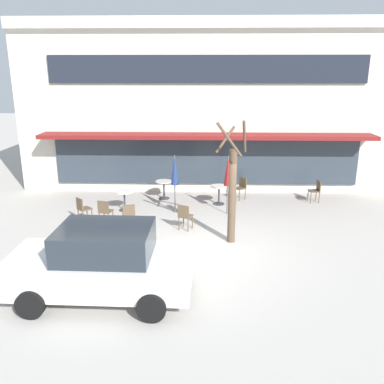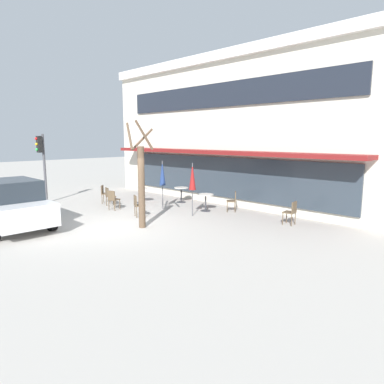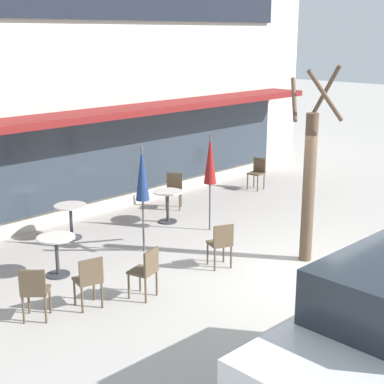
{
  "view_description": "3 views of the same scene",
  "coord_description": "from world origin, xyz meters",
  "px_view_note": "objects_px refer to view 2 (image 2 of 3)",
  "views": [
    {
      "loc": [
        -0.1,
        -11.16,
        5.12
      ],
      "look_at": [
        -0.5,
        2.51,
        1.03
      ],
      "focal_mm": 38.0,
      "sensor_mm": 36.0,
      "label": 1
    },
    {
      "loc": [
        10.47,
        -6.72,
        3.19
      ],
      "look_at": [
        0.69,
        3.25,
        0.99
      ],
      "focal_mm": 32.0,
      "sensor_mm": 36.0,
      "label": 2
    },
    {
      "loc": [
        -8.61,
        -5.38,
        4.35
      ],
      "look_at": [
        0.05,
        3.03,
        1.07
      ],
      "focal_mm": 55.0,
      "sensor_mm": 36.0,
      "label": 3
    }
  ],
  "objects_px": {
    "cafe_table_streetside": "(140,193)",
    "cafe_chair_4": "(104,193)",
    "cafe_chair_1": "(138,204)",
    "cafe_chair_5": "(113,199)",
    "traffic_light_pole": "(42,157)",
    "street_tree": "(141,182)",
    "cafe_chair_2": "(109,195)",
    "patio_umbrella_green_folded": "(192,177)",
    "cafe_chair_0": "(233,200)",
    "cafe_chair_3": "(291,211)",
    "cafe_table_near_wall": "(206,200)",
    "cafe_table_by_tree": "(181,192)",
    "patio_umbrella_cream_folded": "(162,173)",
    "parked_sedan": "(11,204)"
  },
  "relations": [
    {
      "from": "cafe_chair_2",
      "to": "street_tree",
      "type": "relative_size",
      "value": 0.23
    },
    {
      "from": "patio_umbrella_cream_folded",
      "to": "parked_sedan",
      "type": "bearing_deg",
      "value": -101.95
    },
    {
      "from": "cafe_table_streetside",
      "to": "cafe_chair_2",
      "type": "xyz_separation_m",
      "value": [
        -0.39,
        -1.53,
        0.01
      ]
    },
    {
      "from": "patio_umbrella_green_folded",
      "to": "cafe_chair_0",
      "type": "height_order",
      "value": "patio_umbrella_green_folded"
    },
    {
      "from": "cafe_chair_0",
      "to": "cafe_chair_2",
      "type": "bearing_deg",
      "value": -147.69
    },
    {
      "from": "cafe_chair_2",
      "to": "cafe_chair_4",
      "type": "height_order",
      "value": "same"
    },
    {
      "from": "cafe_chair_1",
      "to": "street_tree",
      "type": "distance_m",
      "value": 2.08
    },
    {
      "from": "cafe_table_by_tree",
      "to": "street_tree",
      "type": "distance_m",
      "value": 5.16
    },
    {
      "from": "cafe_table_near_wall",
      "to": "street_tree",
      "type": "relative_size",
      "value": 0.2
    },
    {
      "from": "traffic_light_pole",
      "to": "cafe_chair_3",
      "type": "bearing_deg",
      "value": 22.7
    },
    {
      "from": "cafe_chair_2",
      "to": "street_tree",
      "type": "distance_m",
      "value": 4.59
    },
    {
      "from": "street_tree",
      "to": "cafe_table_streetside",
      "type": "bearing_deg",
      "value": 143.61
    },
    {
      "from": "cafe_table_streetside",
      "to": "street_tree",
      "type": "relative_size",
      "value": 0.2
    },
    {
      "from": "traffic_light_pole",
      "to": "cafe_chair_0",
      "type": "bearing_deg",
      "value": 31.83
    },
    {
      "from": "cafe_chair_0",
      "to": "traffic_light_pole",
      "type": "height_order",
      "value": "traffic_light_pole"
    },
    {
      "from": "cafe_table_near_wall",
      "to": "parked_sedan",
      "type": "xyz_separation_m",
      "value": [
        -2.94,
        -7.03,
        0.36
      ]
    },
    {
      "from": "cafe_table_by_tree",
      "to": "cafe_chair_2",
      "type": "xyz_separation_m",
      "value": [
        -1.75,
        -3.05,
        0.01
      ]
    },
    {
      "from": "cafe_chair_3",
      "to": "traffic_light_pole",
      "type": "height_order",
      "value": "traffic_light_pole"
    },
    {
      "from": "cafe_chair_2",
      "to": "cafe_chair_4",
      "type": "bearing_deg",
      "value": 163.09
    },
    {
      "from": "patio_umbrella_green_folded",
      "to": "patio_umbrella_cream_folded",
      "type": "height_order",
      "value": "same"
    },
    {
      "from": "cafe_table_by_tree",
      "to": "cafe_chair_4",
      "type": "height_order",
      "value": "cafe_chair_4"
    },
    {
      "from": "cafe_chair_4",
      "to": "street_tree",
      "type": "distance_m",
      "value": 5.45
    },
    {
      "from": "cafe_table_streetside",
      "to": "cafe_chair_4",
      "type": "bearing_deg",
      "value": -134.12
    },
    {
      "from": "cafe_chair_5",
      "to": "cafe_chair_3",
      "type": "bearing_deg",
      "value": 24.05
    },
    {
      "from": "cafe_chair_2",
      "to": "street_tree",
      "type": "xyz_separation_m",
      "value": [
        4.25,
        -1.32,
        1.13
      ]
    },
    {
      "from": "cafe_table_near_wall",
      "to": "cafe_chair_0",
      "type": "relative_size",
      "value": 0.85
    },
    {
      "from": "cafe_chair_5",
      "to": "traffic_light_pole",
      "type": "distance_m",
      "value": 4.53
    },
    {
      "from": "cafe_table_streetside",
      "to": "cafe_chair_1",
      "type": "relative_size",
      "value": 0.85
    },
    {
      "from": "street_tree",
      "to": "cafe_table_by_tree",
      "type": "bearing_deg",
      "value": 119.83
    },
    {
      "from": "cafe_chair_2",
      "to": "cafe_chair_3",
      "type": "height_order",
      "value": "same"
    },
    {
      "from": "patio_umbrella_cream_folded",
      "to": "cafe_chair_5",
      "type": "height_order",
      "value": "patio_umbrella_cream_folded"
    },
    {
      "from": "cafe_table_near_wall",
      "to": "cafe_chair_4",
      "type": "distance_m",
      "value": 5.28
    },
    {
      "from": "cafe_table_near_wall",
      "to": "patio_umbrella_green_folded",
      "type": "bearing_deg",
      "value": -76.5
    },
    {
      "from": "cafe_chair_3",
      "to": "patio_umbrella_green_folded",
      "type": "bearing_deg",
      "value": -157.76
    },
    {
      "from": "cafe_table_streetside",
      "to": "parked_sedan",
      "type": "height_order",
      "value": "parked_sedan"
    },
    {
      "from": "cafe_table_by_tree",
      "to": "patio_umbrella_green_folded",
      "type": "xyz_separation_m",
      "value": [
        2.52,
        -1.78,
        1.11
      ]
    },
    {
      "from": "patio_umbrella_green_folded",
      "to": "cafe_chair_0",
      "type": "bearing_deg",
      "value": 70.11
    },
    {
      "from": "cafe_table_near_wall",
      "to": "traffic_light_pole",
      "type": "xyz_separation_m",
      "value": [
        -7.02,
        -4.18,
        1.78
      ]
    },
    {
      "from": "cafe_chair_0",
      "to": "cafe_table_by_tree",
      "type": "bearing_deg",
      "value": -178.65
    },
    {
      "from": "cafe_chair_1",
      "to": "parked_sedan",
      "type": "relative_size",
      "value": 0.21
    },
    {
      "from": "cafe_chair_5",
      "to": "traffic_light_pole",
      "type": "xyz_separation_m",
      "value": [
        -3.91,
        -1.44,
        1.77
      ]
    },
    {
      "from": "cafe_table_streetside",
      "to": "cafe_chair_2",
      "type": "relative_size",
      "value": 0.85
    },
    {
      "from": "patio_umbrella_green_folded",
      "to": "patio_umbrella_cream_folded",
      "type": "bearing_deg",
      "value": 178.27
    },
    {
      "from": "cafe_chair_4",
      "to": "cafe_chair_5",
      "type": "distance_m",
      "value": 1.85
    },
    {
      "from": "parked_sedan",
      "to": "street_tree",
      "type": "relative_size",
      "value": 1.11
    },
    {
      "from": "patio_umbrella_green_folded",
      "to": "cafe_chair_3",
      "type": "distance_m",
      "value": 4.1
    },
    {
      "from": "cafe_table_streetside",
      "to": "street_tree",
      "type": "height_order",
      "value": "street_tree"
    },
    {
      "from": "cafe_chair_5",
      "to": "street_tree",
      "type": "relative_size",
      "value": 0.23
    },
    {
      "from": "traffic_light_pole",
      "to": "street_tree",
      "type": "bearing_deg",
      "value": 3.89
    },
    {
      "from": "cafe_table_by_tree",
      "to": "cafe_chair_1",
      "type": "relative_size",
      "value": 0.85
    }
  ]
}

